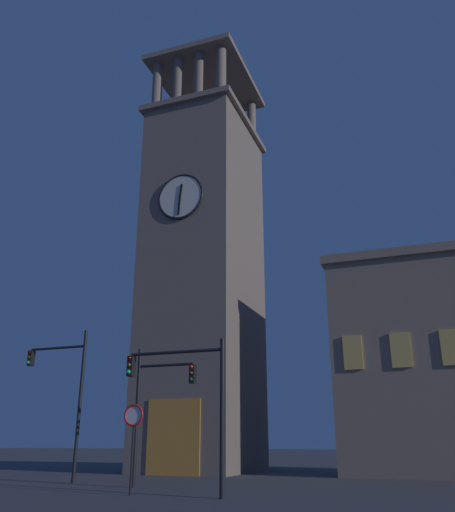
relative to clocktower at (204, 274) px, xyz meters
name	(u,v)px	position (x,y,z in m)	size (l,w,h in m)	color
ground_plane	(214,475)	(-1.81, 2.55, -12.51)	(200.00, 200.00, 0.00)	#424247
clocktower	(204,274)	(0.00, 0.00, 0.00)	(6.76, 8.68, 30.55)	#75665B
traffic_signal_near	(155,397)	(-2.70, 11.45, -9.01)	(2.71, 0.41, 5.55)	black
traffic_signal_mid	(188,388)	(-5.51, 14.36, -8.99)	(3.82, 0.41, 5.20)	black
traffic_signal_far	(65,384)	(2.71, 10.37, -8.18)	(3.29, 0.41, 6.84)	black
no_horn_sign	(133,423)	(-3.42, 14.41, -10.13)	(0.78, 0.14, 3.03)	black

